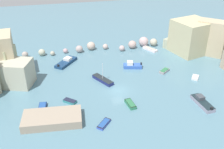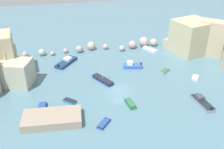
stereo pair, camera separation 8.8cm
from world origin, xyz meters
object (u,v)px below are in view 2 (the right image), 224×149
Objects in this scene: moored_boat_5 at (104,124)px; moored_boat_7 at (70,101)px; moored_boat_6 at (103,80)px; moored_boat_9 at (130,104)px; moored_boat_8 at (164,71)px; stone_dock at (52,119)px; moored_boat_10 at (150,49)px; moored_boat_3 at (66,62)px; moored_boat_4 at (202,102)px; moored_boat_0 at (195,78)px; moored_boat_2 at (43,106)px; moored_boat_1 at (132,65)px.

moored_boat_7 is at bearing -106.61° from moored_boat_5.
moored_boat_6 is 1.76× the size of moored_boat_9.
moored_boat_8 reaches higher than moored_boat_7.
stone_dock is at bearing -81.86° from moored_boat_7.
moored_boat_10 is at bearing -133.02° from moored_boat_8.
moored_boat_5 is (4.18, -25.42, -0.21)m from moored_boat_3.
moored_boat_10 is (-0.14, 26.98, -0.17)m from moored_boat_4.
moored_boat_0 is at bearing 14.29° from stone_dock.
moored_boat_8 reaches higher than moored_boat_5.
moored_boat_2 is 18.86m from moored_boat_3.
moored_boat_4 is 26.98m from moored_boat_10.
moored_boat_4 is 1.01× the size of moored_boat_6.
moored_boat_9 reaches higher than moored_boat_5.
moored_boat_4 is 1.88× the size of moored_boat_8.
moored_boat_10 reaches higher than moored_boat_2.
moored_boat_2 reaches higher than moored_boat_7.
moored_boat_3 is at bearing -129.03° from moored_boat_5.
stone_dock reaches higher than moored_boat_5.
moored_boat_1 is 16.50m from moored_boat_3.
moored_boat_2 is 14.77m from moored_boat_6.
moored_boat_10 is at bearing 131.77° from moored_boat_2.
moored_boat_0 is 7.10m from moored_boat_8.
moored_boat_2 is 0.57× the size of moored_boat_10.
moored_boat_3 is at bearing 168.01° from moored_boat_2.
moored_boat_6 is (-20.48, 3.66, 0.16)m from moored_boat_0.
moored_boat_7 is at bearing 64.95° from moored_boat_9.
moored_boat_0 is at bearing -128.31° from moored_boat_6.
moored_boat_2 is at bearing 43.56° from moored_boat_1.
moored_boat_8 is (-5.50, 4.50, 0.06)m from moored_boat_0.
moored_boat_2 is 0.38× the size of moored_boat_3.
moored_boat_6 reaches higher than moored_boat_8.
moored_boat_7 is (-7.87, -6.46, -0.13)m from moored_boat_6.
moored_boat_0 is 31.12m from moored_boat_3.
moored_boat_3 is at bearing -111.61° from moored_boat_10.
moored_boat_10 is at bearing -172.52° from moored_boat_5.
moored_boat_6 is at bearing -33.59° from moored_boat_8.
moored_boat_2 is (-21.29, -11.83, -0.30)m from moored_boat_1.
stone_dock reaches higher than moored_boat_10.
moored_boat_8 is 0.69× the size of moored_boat_10.
moored_boat_2 reaches higher than moored_boat_5.
moored_boat_5 is (10.12, -7.52, -0.05)m from moored_boat_2.
moored_boat_3 is 23.41m from moored_boat_9.
moored_boat_3 is 1.16× the size of moored_boat_4.
moored_boat_7 is 23.99m from moored_boat_8.
moored_boat_6 is at bearing 47.70° from moored_boat_4.
moored_boat_8 is at bearing 25.59° from stone_dock.
moored_boat_2 is at bearing -83.46° from moored_boat_10.
moored_boat_9 is at bearing -115.00° from moored_boat_3.
moored_boat_5 is 14.83m from moored_boat_6.
moored_boat_1 is at bearing -25.26° from moored_boat_9.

